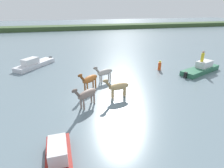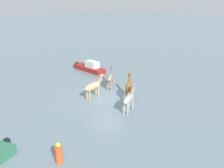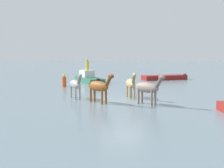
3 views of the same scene
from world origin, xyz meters
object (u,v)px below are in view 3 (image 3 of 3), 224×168
Objects in this scene: buoy_channel_marker at (64,81)px; boat_dinghy_port at (89,79)px; horse_dun_straggler at (131,84)px; horse_dark_mare at (76,84)px; horse_mid_herd at (148,88)px; boat_launch_far at (165,78)px; person_watcher_seated at (87,65)px; horse_chestnut_trailing at (99,86)px.

boat_dinghy_port is at bearing -23.42° from buoy_channel_marker.
horse_dun_straggler reaches higher than horse_dark_mare.
horse_mid_herd is 16.86m from boat_launch_far.
boat_launch_far is 4.49× the size of person_watcher_seated.
horse_mid_herd is at bearing 9.46° from horse_dun_straggler.
horse_mid_herd is 5.07m from horse_dark_mare.
horse_dark_mare is at bearing -164.54° from buoy_channel_marker.
horse_mid_herd reaches higher than boat_dinghy_port.
horse_dun_straggler is 2.87m from horse_chestnut_trailing.
horse_mid_herd reaches higher than boat_launch_far.
horse_dun_straggler is 0.43× the size of boat_launch_far.
person_watcher_seated is 4.69m from buoy_channel_marker.
horse_dark_mare is 1.91× the size of buoy_channel_marker.
boat_dinghy_port is at bearing 160.40° from horse_mid_herd.
person_watcher_seated is at bearing 66.43° from boat_dinghy_port.
boat_dinghy_port reaches higher than boat_launch_far.
horse_mid_herd is 0.36× the size of boat_dinghy_port.
horse_dun_straggler is 1.92× the size of person_watcher_seated.
horse_mid_herd is (-0.59, -2.88, -0.01)m from horse_chestnut_trailing.
boat_launch_far is at bearing 125.69° from horse_dark_mare.
person_watcher_seated reaches higher than horse_chestnut_trailing.
horse_mid_herd is 0.39× the size of boat_launch_far.
horse_dark_mare reaches higher than boat_dinghy_port.
horse_chestnut_trailing reaches higher than horse_dark_mare.
boat_launch_far is at bearing 153.23° from horse_dun_straggler.
boat_dinghy_port is at bearing 156.53° from horse_dark_mare.
horse_dun_straggler is at bearing 176.41° from boat_dinghy_port.
horse_chestnut_trailing is 0.98× the size of horse_mid_herd.
buoy_channel_marker is at bearing 171.43° from horse_dark_mare.
buoy_channel_marker is (-4.18, 1.70, -1.25)m from person_watcher_seated.
horse_dun_straggler is 8.68m from buoy_channel_marker.
buoy_channel_marker is at bearing 161.15° from horse_chestnut_trailing.
horse_dark_mare is at bearing -178.86° from person_watcher_seated.
horse_dark_mare is at bearing -155.45° from horse_mid_herd.
horse_mid_herd is at bearing -145.07° from buoy_channel_marker.
person_watcher_seated is (0.00, 0.11, 1.44)m from boat_dinghy_port.
buoy_channel_marker is at bearing 133.65° from boat_dinghy_port.
boat_dinghy_port is 4.56m from buoy_channel_marker.
horse_dark_mare is 16.38m from boat_launch_far.
person_watcher_seated reaches higher than horse_dark_mare.
horse_mid_herd is at bearing -160.52° from person_watcher_seated.
boat_launch_far is at bearing -93.20° from boat_dinghy_port.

